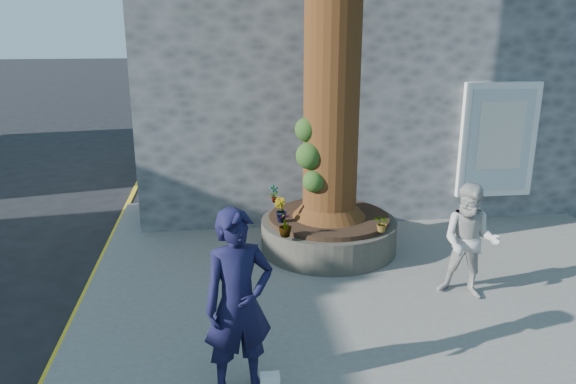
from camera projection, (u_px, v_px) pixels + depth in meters
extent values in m
plane|color=black|center=(299.00, 315.00, 7.71)|extent=(120.00, 120.00, 0.00)
cube|color=slate|center=(384.00, 274.00, 8.83)|extent=(9.00, 8.00, 0.12)
cube|color=yellow|center=(85.00, 294.00, 8.30)|extent=(0.10, 30.00, 0.01)
cube|color=#4A4D4F|center=(357.00, 58.00, 13.98)|extent=(10.00, 8.00, 6.00)
cube|color=white|center=(498.00, 140.00, 10.72)|extent=(1.50, 0.12, 2.20)
cube|color=silver|center=(500.00, 141.00, 10.66)|extent=(1.25, 0.04, 1.95)
cube|color=silver|center=(501.00, 136.00, 10.62)|extent=(0.90, 0.02, 1.30)
cylinder|color=black|center=(328.00, 234.00, 9.60)|extent=(2.30, 2.30, 0.52)
cylinder|color=black|center=(329.00, 218.00, 9.51)|extent=(2.04, 2.04, 0.08)
cone|color=#4A2812|center=(329.00, 196.00, 9.40)|extent=(1.24, 1.24, 0.70)
sphere|color=#1D4416|center=(309.00, 156.00, 8.95)|extent=(0.44, 0.44, 0.44)
sphere|color=#1D4416|center=(314.00, 181.00, 8.97)|extent=(0.36, 0.36, 0.36)
sphere|color=#1D4416|center=(307.00, 130.00, 8.94)|extent=(0.40, 0.40, 0.40)
imported|color=black|center=(238.00, 304.00, 5.68)|extent=(0.83, 0.65, 2.01)
imported|color=#B3B1AC|center=(470.00, 242.00, 7.78)|extent=(1.01, 0.94, 1.65)
imported|color=gray|center=(274.00, 194.00, 10.16)|extent=(0.20, 0.16, 0.33)
imported|color=gray|center=(280.00, 210.00, 9.16)|extent=(0.31, 0.31, 0.40)
imported|color=gray|center=(285.00, 225.00, 8.54)|extent=(0.26, 0.26, 0.37)
imported|color=gray|center=(383.00, 223.00, 8.74)|extent=(0.32, 0.33, 0.27)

